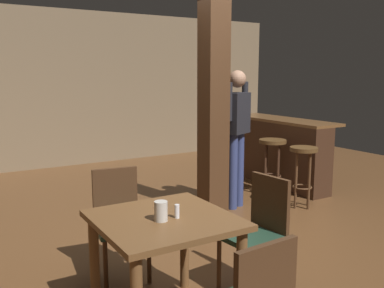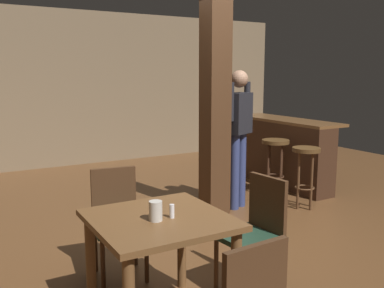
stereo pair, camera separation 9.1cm
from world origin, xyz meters
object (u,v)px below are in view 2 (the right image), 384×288
Objects in this scene: napkin_cup at (156,211)px; standing_person at (239,129)px; chair_east at (256,228)px; bar_counter at (280,151)px; bar_stool_mid at (275,153)px; salt_shaker at (172,211)px; chair_north at (117,217)px; dining_table at (160,237)px; bar_stool_near at (306,163)px.

standing_person reaches higher than napkin_cup.
bar_counter is (2.35, 2.40, 0.00)m from chair_east.
salt_shaker is at bearing -142.18° from bar_stool_mid.
napkin_cup is at bearing -93.40° from chair_north.
napkin_cup is 4.10m from bar_counter.
napkin_cup is at bearing -133.76° from dining_table.
salt_shaker is 0.12× the size of bar_stool_mid.
bar_stool_mid is at bearing 46.25° from chair_east.
napkin_cup reaches higher than bar_stool_mid.
chair_east is 1.15× the size of bar_stool_near.
chair_north is 1.14× the size of bar_stool_mid.
bar_counter reaches higher than chair_north.
standing_person is (1.95, 1.80, 0.39)m from dining_table.
chair_east is at bearing -143.94° from bar_stool_near.
chair_north is at bearing 94.05° from salt_shaker.
standing_person is (1.95, 0.98, 0.50)m from chair_north.
bar_counter is 0.62m from bar_stool_mid.
bar_stool_near is (0.72, -0.43, -0.42)m from standing_person.
chair_east is at bearing -43.09° from chair_north.
standing_person reaches higher than salt_shaker.
dining_table is 0.50× the size of standing_person.
bar_counter reaches higher than dining_table.
salt_shaker reaches higher than dining_table.
bar_counter is at bearing 45.52° from chair_east.
dining_table is at bearing 46.24° from napkin_cup.
bar_counter is (1.24, 0.63, -0.49)m from standing_person.
salt_shaker is at bearing -3.26° from napkin_cup.
dining_table is 0.98× the size of chair_east.
chair_north is 2.99m from bar_stool_mid.
bar_stool_mid reaches higher than bar_stool_near.
salt_shaker is 0.05× the size of standing_person.
bar_stool_mid is at bearing 23.63° from chair_north.
standing_person reaches higher than dining_table.
standing_person is at bearing -153.26° from bar_counter.
bar_stool_near is at bearing -116.08° from bar_counter.
standing_person reaches higher than chair_north.
chair_north is 6.89× the size of napkin_cup.
bar_stool_near is at bearing 11.65° from chair_north.
standing_person is at bearing 57.90° from chair_east.
standing_person is at bearing -164.94° from bar_stool_mid.
chair_east is (0.84, -0.78, 0.00)m from chair_north.
standing_person is (2.00, 1.86, 0.19)m from napkin_cup.
salt_shaker is at bearing -135.35° from standing_person.
salt_shaker is at bearing -42.08° from dining_table.
bar_stool_near is at bearing 28.70° from salt_shaker.
chair_north is 1.15m from chair_east.
napkin_cup is 2.73m from standing_person.
salt_shaker is 2.66m from standing_person.
chair_north reaches higher than salt_shaker.
salt_shaker is at bearing -173.12° from chair_east.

